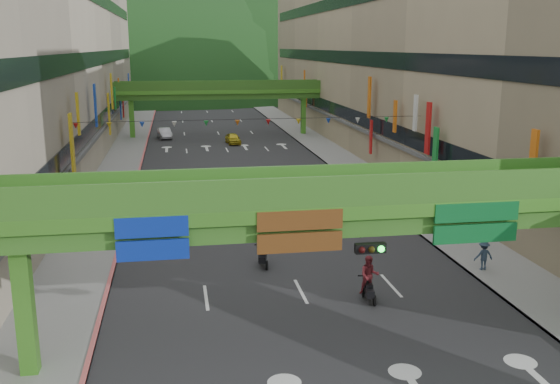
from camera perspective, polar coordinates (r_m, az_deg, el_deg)
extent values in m
cube|color=#28282B|center=(66.52, -4.58, 3.30)|extent=(18.00, 140.00, 0.02)
cube|color=gray|center=(66.49, -14.08, 3.00)|extent=(4.00, 140.00, 0.15)
cube|color=gray|center=(68.32, 4.67, 3.62)|extent=(4.00, 140.00, 0.15)
cube|color=#CC5959|center=(66.36, -12.44, 3.08)|extent=(0.20, 140.00, 0.18)
cube|color=gray|center=(67.88, 3.11, 3.59)|extent=(0.20, 140.00, 0.18)
cube|color=#9E937F|center=(66.68, -21.52, 10.67)|extent=(12.00, 95.00, 19.00)
cube|color=black|center=(66.10, -15.97, 6.44)|extent=(0.08, 90.25, 1.40)
cube|color=black|center=(65.71, -16.31, 11.64)|extent=(0.08, 90.25, 1.40)
cube|color=gray|center=(69.79, 11.32, 11.39)|extent=(12.00, 95.00, 19.00)
cube|color=black|center=(68.26, 6.33, 7.07)|extent=(0.08, 90.25, 1.40)
cube|color=black|center=(67.88, 6.46, 12.11)|extent=(0.08, 90.25, 1.40)
cube|color=#4C9E2D|center=(22.74, 5.02, -1.31)|extent=(28.00, 2.20, 0.50)
cube|color=#387223|center=(22.89, 4.99, -2.76)|extent=(28.00, 1.76, 0.70)
cube|color=#4C9E2D|center=(23.75, -22.27, -10.18)|extent=(0.60, 0.60, 4.80)
cube|color=#387223|center=(21.57, 5.75, 0.06)|extent=(28.00, 0.12, 1.10)
cube|color=#387223|center=(23.53, 4.43, 1.20)|extent=(28.00, 0.12, 1.10)
cube|color=navy|center=(21.19, -11.59, -4.32)|extent=(2.40, 0.12, 1.50)
cube|color=#593314|center=(21.56, 1.83, -3.74)|extent=(3.00, 0.12, 1.50)
cube|color=#0C5926|center=(23.67, 17.47, -2.80)|extent=(3.20, 0.12, 1.50)
cube|color=black|center=(22.23, 8.25, -5.10)|extent=(1.10, 0.28, 0.35)
cube|color=#4C9E2D|center=(80.68, -5.61, 9.13)|extent=(28.00, 2.20, 0.50)
cube|color=#387223|center=(80.73, -5.60, 8.71)|extent=(28.00, 1.76, 0.70)
cube|color=#4C9E2D|center=(80.98, -13.39, 6.47)|extent=(0.60, 0.60, 4.80)
cube|color=#4C9E2D|center=(82.48, 2.14, 6.94)|extent=(0.60, 0.60, 4.80)
cube|color=#387223|center=(79.60, -5.57, 9.65)|extent=(28.00, 0.12, 1.10)
cube|color=#387223|center=(81.67, -5.68, 9.74)|extent=(28.00, 0.12, 1.10)
ellipsoid|color=#1C4419|center=(175.91, -12.75, 9.19)|extent=(168.00, 140.00, 112.00)
ellipsoid|color=#1C4419|center=(198.00, -0.64, 9.92)|extent=(208.00, 176.00, 128.00)
cylinder|color=black|center=(45.93, -2.50, 6.67)|extent=(26.00, 0.03, 0.03)
cone|color=red|center=(46.14, -18.17, 5.75)|extent=(0.36, 0.36, 0.40)
cone|color=gold|center=(45.86, -15.35, 5.89)|extent=(0.36, 0.36, 0.40)
cone|color=#193FB2|center=(45.68, -12.50, 6.02)|extent=(0.36, 0.36, 0.40)
cone|color=silver|center=(45.62, -9.63, 6.14)|extent=(0.36, 0.36, 0.40)
cone|color=#198C33|center=(45.67, -6.77, 6.24)|extent=(0.36, 0.36, 0.40)
cone|color=orange|center=(45.84, -3.91, 6.33)|extent=(0.36, 0.36, 0.40)
cone|color=red|center=(46.11, -1.08, 6.40)|extent=(0.36, 0.36, 0.40)
cone|color=gold|center=(46.50, 1.70, 6.45)|extent=(0.36, 0.36, 0.40)
cone|color=#193FB2|center=(46.99, 4.44, 6.49)|extent=(0.36, 0.36, 0.40)
cone|color=silver|center=(47.59, 7.11, 6.51)|extent=(0.36, 0.36, 0.40)
cone|color=#198C33|center=(48.29, 9.72, 6.52)|extent=(0.36, 0.36, 0.40)
cone|color=orange|center=(49.08, 12.24, 6.52)|extent=(0.36, 0.36, 0.40)
cube|color=black|center=(33.18, -1.56, -5.93)|extent=(0.61, 1.34, 0.35)
cube|color=black|center=(33.10, -1.56, -5.52)|extent=(0.41, 0.60, 0.18)
cube|color=black|center=(33.51, -1.88, -4.83)|extent=(0.55, 0.17, 0.06)
cylinder|color=black|center=(33.77, -1.87, -6.13)|extent=(0.20, 0.51, 0.50)
cylinder|color=black|center=(32.79, -1.22, -6.72)|extent=(0.20, 0.51, 0.50)
imported|color=#485762|center=(32.96, -1.56, -4.79)|extent=(0.73, 0.55, 1.79)
cube|color=black|center=(29.13, 8.13, -8.86)|extent=(0.57, 1.34, 0.35)
cube|color=black|center=(29.03, 8.15, -8.40)|extent=(0.39, 0.59, 0.18)
cube|color=black|center=(29.40, 7.66, -7.59)|extent=(0.55, 0.16, 0.06)
cylinder|color=black|center=(29.69, 7.61, -9.03)|extent=(0.19, 0.51, 0.50)
cylinder|color=black|center=(28.80, 8.63, -9.79)|extent=(0.19, 0.51, 0.50)
imported|color=maroon|center=(28.87, 8.18, -7.55)|extent=(1.00, 0.84, 1.83)
cube|color=maroon|center=(45.28, -3.70, -0.71)|extent=(0.60, 1.34, 0.35)
cube|color=maroon|center=(45.22, -3.71, -0.40)|extent=(0.40, 0.60, 0.18)
cube|color=maroon|center=(45.67, -3.92, 0.06)|extent=(0.55, 0.17, 0.06)
cylinder|color=black|center=(45.86, -3.90, -0.92)|extent=(0.20, 0.51, 0.50)
cylinder|color=black|center=(44.85, -3.48, -1.24)|extent=(0.20, 0.51, 0.50)
imported|color=#37363C|center=(45.12, -3.71, 0.14)|extent=(0.96, 0.73, 1.78)
cube|color=black|center=(43.69, 10.02, -1.40)|extent=(1.32, 0.46, 0.35)
cube|color=black|center=(43.63, 10.04, -1.09)|extent=(0.57, 0.34, 0.18)
cube|color=black|center=(43.71, 10.75, -0.75)|extent=(0.11, 0.55, 0.06)
cylinder|color=black|center=(43.91, 10.70, -1.76)|extent=(0.51, 0.14, 0.50)
cylinder|color=black|center=(43.63, 9.31, -1.80)|extent=(0.51, 0.14, 0.50)
cube|color=black|center=(45.70, 9.11, -0.72)|extent=(1.32, 0.46, 0.35)
cube|color=black|center=(45.65, 9.12, -0.41)|extent=(0.57, 0.34, 0.18)
cube|color=black|center=(45.72, 9.80, -0.09)|extent=(0.11, 0.55, 0.06)
cylinder|color=black|center=(45.91, 9.76, -1.07)|extent=(0.51, 0.14, 0.50)
cylinder|color=black|center=(45.65, 8.43, -1.10)|extent=(0.51, 0.14, 0.50)
cube|color=black|center=(47.73, 8.28, -0.09)|extent=(1.32, 0.46, 0.35)
cube|color=black|center=(47.68, 8.29, 0.20)|extent=(0.57, 0.34, 0.18)
cube|color=black|center=(47.75, 8.94, 0.51)|extent=(0.11, 0.55, 0.06)
cylinder|color=black|center=(47.93, 8.91, -0.43)|extent=(0.51, 0.14, 0.50)
cylinder|color=black|center=(47.68, 7.62, -0.46)|extent=(0.51, 0.14, 0.50)
cube|color=black|center=(49.78, 7.51, 0.48)|extent=(1.32, 0.46, 0.35)
cube|color=black|center=(49.72, 7.52, 0.77)|extent=(0.57, 0.34, 0.18)
cube|color=black|center=(49.79, 8.15, 1.06)|extent=(0.11, 0.55, 0.06)
cylinder|color=black|center=(49.96, 8.12, 0.16)|extent=(0.51, 0.14, 0.50)
cylinder|color=black|center=(49.73, 6.88, 0.14)|extent=(0.51, 0.14, 0.50)
cube|color=black|center=(51.83, 6.81, 1.01)|extent=(1.32, 0.46, 0.35)
cube|color=black|center=(51.78, 6.82, 1.28)|extent=(0.57, 0.34, 0.18)
cube|color=black|center=(51.84, 7.42, 1.56)|extent=(0.11, 0.55, 0.06)
cylinder|color=black|center=(52.01, 7.39, 0.70)|extent=(0.51, 0.14, 0.50)
cylinder|color=black|center=(51.79, 6.20, 0.68)|extent=(0.51, 0.14, 0.50)
cube|color=black|center=(53.90, 6.16, 1.50)|extent=(1.32, 0.46, 0.35)
cube|color=black|center=(53.85, 6.16, 1.76)|extent=(0.57, 0.34, 0.18)
cube|color=black|center=(53.91, 6.74, 2.03)|extent=(0.11, 0.55, 0.06)
cylinder|color=black|center=(54.07, 6.72, 1.20)|extent=(0.51, 0.14, 0.50)
cylinder|color=black|center=(53.86, 5.57, 1.18)|extent=(0.51, 0.14, 0.50)
imported|color=#B1B1B9|center=(80.20, -10.50, 5.30)|extent=(2.01, 4.27, 1.35)
imported|color=gold|center=(74.71, -4.32, 4.88)|extent=(1.83, 3.84, 1.27)
imported|color=maroon|center=(41.93, 15.33, -1.96)|extent=(0.84, 0.69, 1.58)
imported|color=black|center=(47.63, 9.58, 0.08)|extent=(0.92, 0.47, 1.50)
imported|color=#2A394E|center=(33.94, 18.09, -5.76)|extent=(0.74, 0.48, 1.55)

